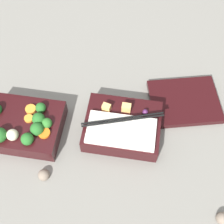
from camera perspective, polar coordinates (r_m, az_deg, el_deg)
ground_plane at (r=0.85m, az=-6.55°, el=-4.03°), size 3.00×3.00×0.00m
bento_tray_vegetable at (r=0.85m, az=-15.78°, el=-2.46°), size 0.20×0.16×0.08m
bento_tray_rice at (r=0.82m, az=1.89°, el=-2.75°), size 0.21×0.16×0.07m
bento_lid at (r=0.91m, az=13.06°, el=1.88°), size 0.22×0.19×0.02m
pebble_0 at (r=0.81m, az=-12.35°, el=-11.18°), size 0.03×0.03×0.03m
pebble_1 at (r=0.81m, az=19.53°, el=-17.86°), size 0.03×0.03×0.03m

